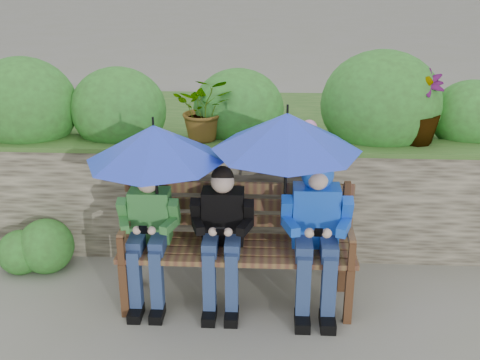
# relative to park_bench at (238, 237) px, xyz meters

# --- Properties ---
(ground) EXTENTS (60.00, 60.00, 0.00)m
(ground) POSITION_rel_park_bench_xyz_m (0.01, 0.04, -0.53)
(ground) COLOR slate
(ground) RESTS_ON ground
(garden_backdrop) EXTENTS (8.00, 2.84, 1.85)m
(garden_backdrop) POSITION_rel_park_bench_xyz_m (-0.13, 1.64, 0.09)
(garden_backdrop) COLOR #454033
(garden_backdrop) RESTS_ON ground
(park_bench) EXTENTS (1.78, 0.52, 0.94)m
(park_bench) POSITION_rel_park_bench_xyz_m (0.00, 0.00, 0.00)
(park_bench) COLOR #492C18
(park_bench) RESTS_ON ground
(boy_left) EXTENTS (0.46, 0.53, 1.09)m
(boy_left) POSITION_rel_park_bench_xyz_m (-0.67, -0.08, 0.09)
(boy_left) COLOR #2F7134
(boy_left) RESTS_ON ground
(boy_middle) EXTENTS (0.47, 0.55, 1.11)m
(boy_middle) POSITION_rel_park_bench_xyz_m (-0.11, -0.08, 0.09)
(boy_middle) COLOR black
(boy_middle) RESTS_ON ground
(boy_right) EXTENTS (0.52, 0.64, 1.18)m
(boy_right) POSITION_rel_park_bench_xyz_m (0.59, -0.07, 0.17)
(boy_right) COLOR blue
(boy_right) RESTS_ON ground
(umbrella_left) EXTENTS (1.01, 1.01, 0.79)m
(umbrella_left) POSITION_rel_park_bench_xyz_m (-0.60, -0.05, 0.76)
(umbrella_left) COLOR blue
(umbrella_left) RESTS_ON ground
(umbrella_right) EXTENTS (1.09, 1.09, 0.87)m
(umbrella_right) POSITION_rel_park_bench_xyz_m (0.35, -0.03, 0.86)
(umbrella_right) COLOR blue
(umbrella_right) RESTS_ON ground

